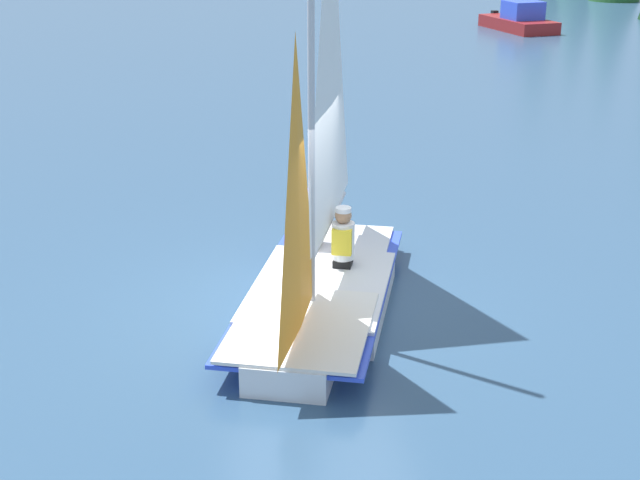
{
  "coord_description": "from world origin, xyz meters",
  "views": [
    {
      "loc": [
        10.19,
        -1.63,
        4.89
      ],
      "look_at": [
        0.0,
        0.0,
        0.95
      ],
      "focal_mm": 50.0,
      "sensor_mm": 36.0,
      "label": 1
    }
  ],
  "objects_px": {
    "motorboat_distant": "(519,20)",
    "sailor_crew": "(312,226)",
    "sailor_helm": "(343,246)",
    "sailboat_main": "(321,252)"
  },
  "relations": [
    {
      "from": "sailboat_main",
      "to": "motorboat_distant",
      "type": "distance_m",
      "value": 27.44
    },
    {
      "from": "sailor_helm",
      "to": "sailor_crew",
      "type": "relative_size",
      "value": 1.0
    },
    {
      "from": "sailboat_main",
      "to": "sailor_helm",
      "type": "height_order",
      "value": "sailboat_main"
    },
    {
      "from": "sailor_helm",
      "to": "motorboat_distant",
      "type": "xyz_separation_m",
      "value": [
        -24.11,
        11.68,
        -0.22
      ]
    },
    {
      "from": "motorboat_distant",
      "to": "sailor_crew",
      "type": "bearing_deg",
      "value": -37.06
    },
    {
      "from": "sailor_crew",
      "to": "motorboat_distant",
      "type": "relative_size",
      "value": 0.29
    },
    {
      "from": "sailor_helm",
      "to": "motorboat_distant",
      "type": "height_order",
      "value": "motorboat_distant"
    },
    {
      "from": "sailor_crew",
      "to": "motorboat_distant",
      "type": "height_order",
      "value": "motorboat_distant"
    },
    {
      "from": "sailboat_main",
      "to": "sailor_helm",
      "type": "xyz_separation_m",
      "value": [
        -0.53,
        0.38,
        -0.15
      ]
    },
    {
      "from": "sailboat_main",
      "to": "sailor_crew",
      "type": "distance_m",
      "value": 1.35
    }
  ]
}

